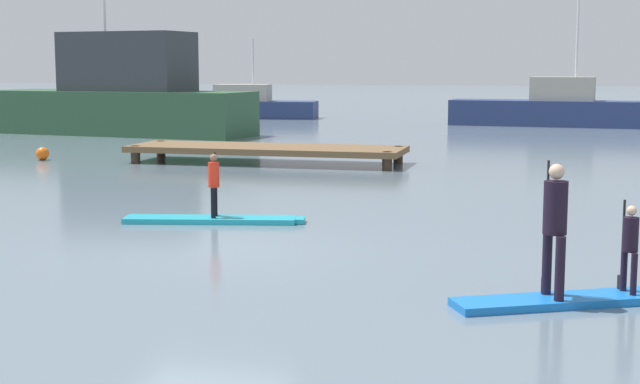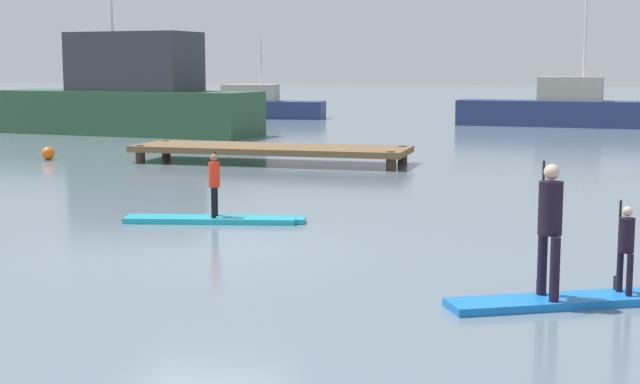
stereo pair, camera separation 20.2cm
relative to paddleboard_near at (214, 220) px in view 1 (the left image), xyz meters
name	(u,v)px [view 1 (the left image)]	position (x,y,z in m)	size (l,w,h in m)	color
ground_plane	(204,249)	(0.76, -2.43, -0.05)	(240.00, 240.00, 0.00)	slate
paddleboard_near	(214,220)	(0.00, 0.00, 0.00)	(3.41, 1.26, 0.10)	#1E9EB2
paddler_child_solo	(214,182)	(0.00, 0.01, 0.72)	(0.25, 0.41, 1.21)	black
paddleboard_far	(574,300)	(6.44, -4.50, 0.00)	(2.99, 1.85, 0.10)	blue
paddler_adult	(555,221)	(6.17, -4.62, 0.99)	(0.39, 0.47, 1.67)	black
paddler_child_front	(630,244)	(7.08, -4.15, 0.67)	(0.26, 0.36, 1.15)	black
fishing_boat_white_large	(123,95)	(-11.60, 19.76, 1.60)	(11.83, 4.56, 11.55)	#2D5638
fishing_boat_green_midground	(550,108)	(5.80, 29.83, 0.80)	(9.33, 2.83, 8.75)	navy
motor_boat_small_navy	(251,105)	(-10.24, 32.55, 0.66)	(7.13, 2.94, 4.32)	navy
floating_dock	(267,149)	(-2.23, 10.25, 0.37)	(8.25, 2.45, 0.52)	brown
mooring_buoy_mid	(42,154)	(-9.21, 9.37, 0.15)	(0.41, 0.41, 0.41)	orange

